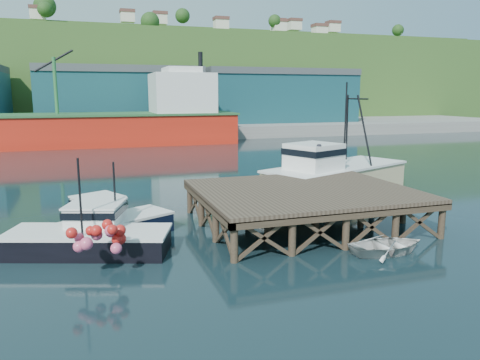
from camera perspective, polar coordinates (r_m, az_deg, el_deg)
name	(u,v)px	position (r m, az deg, el deg)	size (l,w,h in m)	color
ground	(212,233)	(25.79, -3.44, -6.46)	(300.00, 300.00, 0.00)	black
wharf	(305,192)	(27.01, 7.97, -1.51)	(12.00, 10.00, 2.62)	brown
far_quay	(120,127)	(94.30, -14.44, 6.22)	(160.00, 40.00, 2.00)	gray
warehouse_mid	(120,99)	(89.09, -14.38, 9.54)	(28.00, 16.00, 9.00)	#1A4856
warehouse_right	(273,99)	(95.97, 4.05, 9.88)	(30.00, 16.00, 9.00)	#1A4856
cargo_ship	(69,123)	(72.03, -20.07, 6.54)	(55.50, 10.00, 13.75)	red
hillside	(109,79)	(124.07, -15.64, 11.74)	(220.00, 50.00, 22.00)	#2D511E
boat_navy	(107,222)	(25.69, -15.92, -4.98)	(7.00, 5.12, 4.14)	black
boat_black	(91,234)	(23.74, -17.76, -6.28)	(8.09, 6.71, 4.70)	black
trawler	(334,171)	(36.17, 11.35, 1.08)	(13.18, 8.95, 8.33)	beige
dinghy	(388,245)	(23.58, 17.58, -7.59)	(2.69, 3.76, 0.78)	silver
dockworker	(318,159)	(32.24, 9.47, 2.57)	(0.74, 0.49, 2.03)	black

